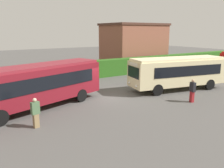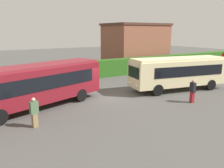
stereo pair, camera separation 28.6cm
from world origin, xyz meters
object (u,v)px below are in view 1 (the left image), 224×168
bus_maroon (36,84)px  bus_cream (178,71)px  person_left (35,112)px  person_center (192,90)px

bus_maroon → bus_cream: bearing=156.2°
person_left → person_center: (11.58, -1.56, 0.04)m
bus_cream → person_center: bearing=70.0°
person_left → bus_maroon: bearing=151.2°
bus_maroon → person_center: bearing=137.9°
person_left → bus_cream: bearing=85.9°
person_center → bus_cream: bearing=-111.3°
bus_maroon → person_left: bearing=55.8°
bus_maroon → person_center: (10.57, -4.90, -0.85)m
person_left → person_center: 11.69m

